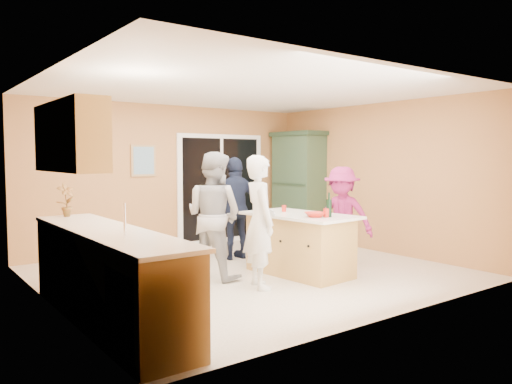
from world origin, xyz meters
TOP-DOWN VIEW (x-y plane):
  - floor at (0.00, 0.00)m, footprint 5.50×5.50m
  - ceiling at (0.00, 0.00)m, footprint 5.50×5.00m
  - wall_back at (0.00, 2.50)m, footprint 5.50×0.10m
  - wall_front at (0.00, -2.50)m, footprint 5.50×0.10m
  - wall_left at (-2.75, 0.00)m, footprint 0.10×5.00m
  - wall_right at (2.75, 0.00)m, footprint 0.10×5.00m
  - left_cabinet_run at (-2.45, -1.05)m, footprint 0.65×3.05m
  - upper_cabinets at (-2.58, -0.20)m, footprint 0.35×1.60m
  - sliding_door at (1.05, 2.46)m, footprint 1.90×0.07m
  - framed_picture at (-0.55, 2.48)m, footprint 0.46×0.04m
  - kitchen_island at (0.48, -0.49)m, footprint 1.03×1.71m
  - green_hutch at (2.49, 1.81)m, footprint 0.62×1.18m
  - woman_white at (-0.40, -0.73)m, footprint 0.58×0.71m
  - woman_grey at (-0.62, 0.03)m, footprint 0.94×1.03m
  - woman_navy at (0.37, 0.94)m, footprint 1.00×0.48m
  - woman_magenta at (1.35, -0.47)m, footprint 0.91×1.12m
  - serving_bowl at (0.40, -0.89)m, footprint 0.33×0.33m
  - tulip_vase at (-2.45, 0.44)m, footprint 0.24×0.19m
  - tumbler_near at (0.48, -0.14)m, footprint 0.07×0.07m
  - tumbler_far at (0.52, -0.98)m, footprint 0.10×0.10m
  - wine_bottle at (0.55, -0.99)m, footprint 0.08×0.08m
  - white_plate at (0.73, -0.67)m, footprint 0.29×0.29m

SIDE VIEW (x-z plane):
  - floor at x=0.00m, z-range 0.00..0.00m
  - kitchen_island at x=0.48m, z-range -0.03..0.83m
  - left_cabinet_run at x=-2.45m, z-range -0.16..1.08m
  - woman_magenta at x=1.35m, z-range 0.00..1.52m
  - woman_navy at x=0.37m, z-range 0.00..1.66m
  - woman_white at x=-0.40m, z-range 0.00..1.68m
  - woman_grey at x=-0.62m, z-range 0.00..1.73m
  - white_plate at x=0.73m, z-range 0.86..0.88m
  - serving_bowl at x=0.40m, z-range 0.86..0.92m
  - tumbler_near at x=0.48m, z-range 0.86..0.95m
  - tumbler_far at x=0.52m, z-range 0.86..0.98m
  - wine_bottle at x=0.55m, z-range 0.82..1.15m
  - sliding_door at x=1.05m, z-range 0.00..2.10m
  - green_hutch at x=2.49m, z-range -0.03..2.14m
  - tulip_vase at x=-2.45m, z-range 0.94..1.34m
  - wall_back at x=0.00m, z-range 0.00..2.60m
  - wall_front at x=0.00m, z-range 0.00..2.60m
  - wall_left at x=-2.75m, z-range 0.00..2.60m
  - wall_right at x=2.75m, z-range 0.00..2.60m
  - framed_picture at x=-0.55m, z-range 1.32..1.88m
  - upper_cabinets at x=-2.58m, z-range 1.50..2.25m
  - ceiling at x=0.00m, z-range 2.55..2.65m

